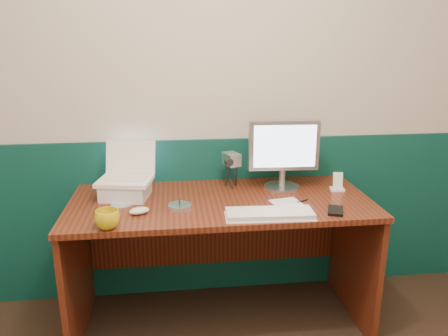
{
  "coord_description": "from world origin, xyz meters",
  "views": [
    {
      "loc": [
        -0.15,
        -0.79,
        1.57
      ],
      "look_at": [
        0.09,
        1.23,
        0.97
      ],
      "focal_mm": 35.0,
      "sensor_mm": 36.0,
      "label": 1
    }
  ],
  "objects": [
    {
      "name": "desk",
      "position": [
        0.09,
        1.38,
        0.38
      ],
      "size": [
        1.6,
        0.7,
        0.75
      ],
      "primitive_type": "cube",
      "color": "#3D180B",
      "rests_on": "ground"
    },
    {
      "name": "cd_spindle",
      "position": [
        -0.13,
        1.27,
        0.76
      ],
      "size": [
        0.12,
        0.12,
        0.02
      ],
      "primitive_type": "cylinder",
      "color": "silver",
      "rests_on": "desk"
    },
    {
      "name": "music_player",
      "position": [
        0.76,
        1.45,
        0.81
      ],
      "size": [
        0.06,
        0.03,
        0.09
      ],
      "primitive_type": "cube",
      "rotation": [
        -0.17,
        0.0,
        -0.14
      ],
      "color": "white",
      "rests_on": "dock"
    },
    {
      "name": "back_wall",
      "position": [
        0.0,
        1.75,
        1.25
      ],
      "size": [
        3.5,
        0.04,
        2.5
      ],
      "primitive_type": "cube",
      "color": "beige",
      "rests_on": "ground"
    },
    {
      "name": "pen",
      "position": [
        0.5,
        1.28,
        0.75
      ],
      "size": [
        0.11,
        0.07,
        0.01
      ],
      "primitive_type": "cylinder",
      "rotation": [
        0.0,
        1.57,
        0.52
      ],
      "color": "black",
      "rests_on": "desk"
    },
    {
      "name": "cd_loose_a",
      "position": [
        -0.42,
        1.37,
        0.75
      ],
      "size": [
        0.11,
        0.11,
        0.0
      ],
      "primitive_type": "cylinder",
      "color": "silver",
      "rests_on": "desk"
    },
    {
      "name": "wainscot",
      "position": [
        0.0,
        1.74,
        0.5
      ],
      "size": [
        3.48,
        0.02,
        1.0
      ],
      "primitive_type": "cube",
      "color": "#073431",
      "rests_on": "ground"
    },
    {
      "name": "pda",
      "position": [
        0.64,
        1.14,
        0.76
      ],
      "size": [
        0.11,
        0.14,
        0.01
      ],
      "primitive_type": "cube",
      "rotation": [
        0.0,
        0.0,
        -0.37
      ],
      "color": "black",
      "rests_on": "desk"
    },
    {
      "name": "papers",
      "position": [
        0.42,
        1.3,
        0.75
      ],
      "size": [
        0.17,
        0.13,
        0.0
      ],
      "primitive_type": "cube",
      "rotation": [
        0.0,
        0.0,
        0.2
      ],
      "color": "silver",
      "rests_on": "desk"
    },
    {
      "name": "monitor",
      "position": [
        0.46,
        1.52,
        0.95
      ],
      "size": [
        0.4,
        0.13,
        0.39
      ],
      "primitive_type": null,
      "rotation": [
        0.0,
        0.0,
        -0.05
      ],
      "color": "#A4A5A9",
      "rests_on": "desk"
    },
    {
      "name": "dock",
      "position": [
        0.76,
        1.45,
        0.76
      ],
      "size": [
        0.08,
        0.07,
        0.01
      ],
      "primitive_type": "cube",
      "rotation": [
        0.0,
        0.0,
        -0.14
      ],
      "color": "white",
      "rests_on": "desk"
    },
    {
      "name": "mouse_left",
      "position": [
        -0.33,
        1.23,
        0.77
      ],
      "size": [
        0.12,
        0.09,
        0.03
      ],
      "primitive_type": "ellipsoid",
      "rotation": [
        0.0,
        0.0,
        0.36
      ],
      "color": "silver",
      "rests_on": "desk"
    },
    {
      "name": "mouse_right",
      "position": [
        0.45,
        1.2,
        0.77
      ],
      "size": [
        0.1,
        0.06,
        0.03
      ],
      "primitive_type": "ellipsoid",
      "rotation": [
        0.0,
        0.0,
        -0.03
      ],
      "color": "white",
      "rests_on": "desk"
    },
    {
      "name": "mug",
      "position": [
        -0.46,
        1.07,
        0.79
      ],
      "size": [
        0.15,
        0.15,
        0.09
      ],
      "primitive_type": "imported",
      "rotation": [
        0.0,
        0.0,
        0.42
      ],
      "color": "gold",
      "rests_on": "desk"
    },
    {
      "name": "laptop",
      "position": [
        -0.41,
        1.47,
        0.95
      ],
      "size": [
        0.31,
        0.26,
        0.23
      ],
      "primitive_type": null,
      "rotation": [
        0.0,
        0.0,
        -0.2
      ],
      "color": "white",
      "rests_on": "laptop_riser"
    },
    {
      "name": "laptop_riser",
      "position": [
        -0.41,
        1.47,
        0.79
      ],
      "size": [
        0.28,
        0.25,
        0.08
      ],
      "primitive_type": "cube",
      "rotation": [
        0.0,
        0.0,
        -0.2
      ],
      "color": "silver",
      "rests_on": "desk"
    },
    {
      "name": "keyboard",
      "position": [
        0.3,
        1.12,
        0.76
      ],
      "size": [
        0.43,
        0.16,
        0.02
      ],
      "primitive_type": "cube",
      "rotation": [
        0.0,
        0.0,
        -0.05
      ],
      "color": "white",
      "rests_on": "desk"
    },
    {
      "name": "camcorder",
      "position": [
        0.18,
        1.58,
        0.85
      ],
      "size": [
        0.13,
        0.16,
        0.21
      ],
      "primitive_type": null,
      "rotation": [
        0.0,
        0.0,
        0.36
      ],
      "color": "silver",
      "rests_on": "desk"
    }
  ]
}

